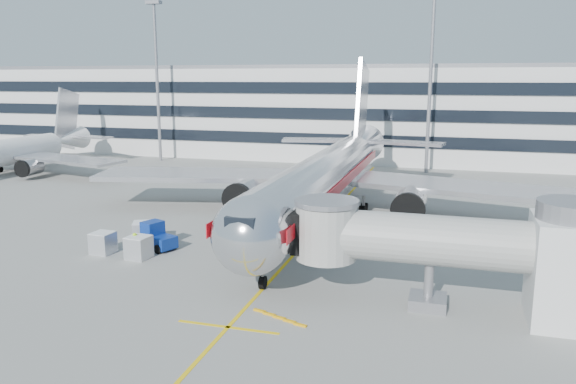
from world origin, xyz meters
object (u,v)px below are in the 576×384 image
(cargo_container_left, at_px, (139,247))
(cargo_container_right, at_px, (144,232))
(ramp_worker, at_px, (136,245))
(cargo_container_front, at_px, (103,243))
(main_jet, at_px, (328,176))
(baggage_tug, at_px, (156,237))
(belt_loader, at_px, (260,231))

(cargo_container_left, relative_size, cargo_container_right, 0.81)
(ramp_worker, bearing_deg, cargo_container_right, 64.65)
(cargo_container_right, distance_m, cargo_container_front, 3.85)
(main_jet, height_order, cargo_container_front, main_jet)
(ramp_worker, bearing_deg, main_jet, 7.11)
(baggage_tug, height_order, ramp_worker, baggage_tug)
(cargo_container_left, distance_m, cargo_container_front, 3.39)
(cargo_container_left, distance_m, cargo_container_right, 4.30)
(cargo_container_right, xyz_separation_m, cargo_container_front, (-1.52, -3.54, -0.04))
(cargo_container_left, height_order, ramp_worker, ramp_worker)
(main_jet, relative_size, baggage_tug, 15.16)
(cargo_container_front, relative_size, ramp_worker, 0.88)
(baggage_tug, bearing_deg, main_jet, 51.12)
(baggage_tug, relative_size, ramp_worker, 1.75)
(main_jet, height_order, cargo_container_right, main_jet)
(main_jet, distance_m, cargo_container_right, 18.34)
(belt_loader, height_order, cargo_container_left, belt_loader)
(baggage_tug, xyz_separation_m, ramp_worker, (-0.43, -2.41, -0.00))
(cargo_container_right, bearing_deg, ramp_worker, -67.93)
(baggage_tug, relative_size, cargo_container_right, 1.52)
(baggage_tug, height_order, cargo_container_left, baggage_tug)
(belt_loader, relative_size, cargo_container_left, 2.76)
(main_jet, relative_size, cargo_container_front, 30.13)
(belt_loader, height_order, cargo_container_front, belt_loader)
(main_jet, bearing_deg, baggage_tug, -128.88)
(belt_loader, bearing_deg, ramp_worker, -135.04)
(belt_loader, height_order, ramp_worker, belt_loader)
(main_jet, xyz_separation_m, cargo_container_left, (-11.16, -16.35, -3.36))
(cargo_container_left, relative_size, cargo_container_front, 1.06)
(main_jet, distance_m, cargo_container_front, 21.89)
(cargo_container_left, relative_size, ramp_worker, 0.93)
(belt_loader, relative_size, ramp_worker, 2.57)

